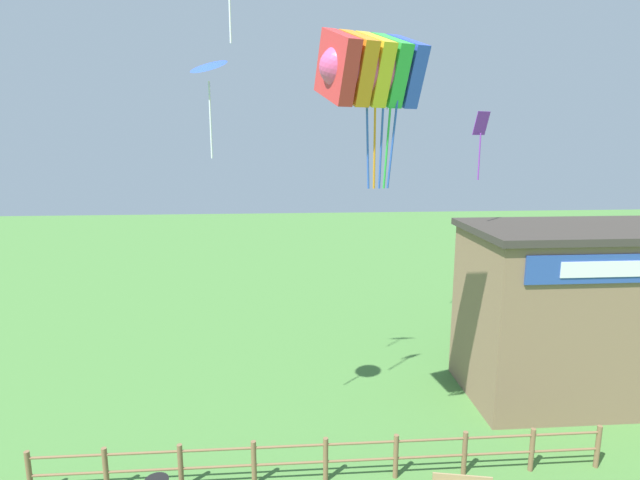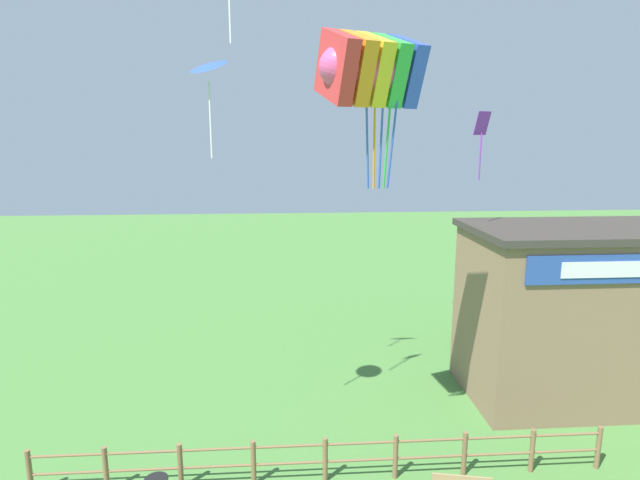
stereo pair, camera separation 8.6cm
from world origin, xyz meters
The scene contains 6 objects.
wooden_fence centered at (0.00, 7.55, 0.72)m, with size 15.55×0.14×1.28m.
seaside_building centered at (9.84, 11.70, 3.13)m, with size 8.87×4.58×6.23m.
kite_rainbow_parafoil centered at (1.16, 8.33, 10.85)m, with size 3.19×2.70×3.93m.
kite_blue_delta centered at (-2.90, 9.02, 10.91)m, with size 1.34×1.33×2.59m.
kite_pink_diamond centered at (3.52, 17.51, 11.91)m, with size 0.63×0.76×2.08m.
kite_purple_streamer centered at (5.71, 12.40, 9.36)m, with size 0.62×0.45×2.30m.
Camera 1 is at (-1.07, -4.48, 9.07)m, focal length 28.00 mm.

